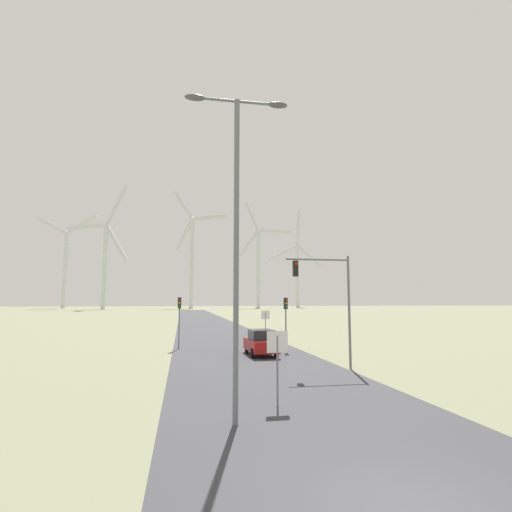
% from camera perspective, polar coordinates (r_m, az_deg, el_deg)
% --- Properties ---
extents(ground_plane, '(600.00, 600.00, 0.00)m').
position_cam_1_polar(ground_plane, '(9.35, 21.40, -30.49)').
color(ground_plane, '#757A5B').
extents(road_surface, '(10.00, 240.00, 0.01)m').
position_cam_1_polar(road_surface, '(55.63, -6.02, -10.39)').
color(road_surface, '#38383D').
rests_on(road_surface, ground).
extents(streetlamp, '(3.56, 0.32, 10.79)m').
position_cam_1_polar(streetlamp, '(13.33, -2.81, 5.90)').
color(streetlamp, slate).
rests_on(streetlamp, ground).
extents(stop_sign_near, '(0.81, 0.07, 2.74)m').
position_cam_1_polar(stop_sign_near, '(15.42, 3.07, -13.69)').
color(stop_sign_near, slate).
rests_on(stop_sign_near, ground).
extents(stop_sign_far, '(0.81, 0.07, 2.96)m').
position_cam_1_polar(stop_sign_far, '(38.41, 1.36, -9.12)').
color(stop_sign_far, slate).
rests_on(stop_sign_far, ground).
extents(traffic_light_post_near_left, '(0.28, 0.34, 4.16)m').
position_cam_1_polar(traffic_light_post_near_left, '(33.46, -10.89, -7.74)').
color(traffic_light_post_near_left, slate).
rests_on(traffic_light_post_near_left, ground).
extents(traffic_light_post_near_right, '(0.28, 0.34, 4.13)m').
position_cam_1_polar(traffic_light_post_near_right, '(32.00, 4.27, -7.94)').
color(traffic_light_post_near_right, slate).
rests_on(traffic_light_post_near_right, ground).
extents(traffic_light_mast_overhead, '(3.84, 0.34, 6.51)m').
position_cam_1_polar(traffic_light_mast_overhead, '(23.48, 10.31, -4.69)').
color(traffic_light_mast_overhead, slate).
rests_on(traffic_light_mast_overhead, ground).
extents(car_approaching, '(1.94, 4.16, 1.83)m').
position_cam_1_polar(car_approaching, '(29.25, 0.72, -12.24)').
color(car_approaching, maroon).
rests_on(car_approaching, ground).
extents(wind_turbine_far_left, '(32.47, 7.67, 51.30)m').
position_cam_1_polar(wind_turbine_far_left, '(239.91, -25.57, -0.65)').
color(wind_turbine_far_left, silver).
rests_on(wind_turbine_far_left, ground).
extents(wind_turbine_left, '(30.30, 12.66, 58.26)m').
position_cam_1_polar(wind_turbine_left, '(199.71, -20.75, 0.10)').
color(wind_turbine_left, silver).
rests_on(wind_turbine_left, ground).
extents(wind_turbine_center, '(27.52, 8.53, 61.55)m').
position_cam_1_polar(wind_turbine_center, '(207.18, -9.15, 0.38)').
color(wind_turbine_center, silver).
rests_on(wind_turbine_center, ground).
extents(wind_turbine_right, '(28.14, 12.70, 61.84)m').
position_cam_1_polar(wind_turbine_right, '(226.89, 0.33, -0.49)').
color(wind_turbine_right, silver).
rests_on(wind_turbine_right, ground).
extents(wind_turbine_far_right, '(38.26, 13.69, 61.21)m').
position_cam_1_polar(wind_turbine_far_right, '(248.56, 5.92, -1.57)').
color(wind_turbine_far_right, silver).
rests_on(wind_turbine_far_right, ground).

